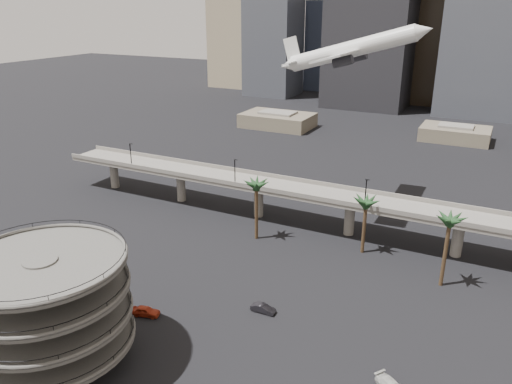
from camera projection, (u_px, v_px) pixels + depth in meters
The scene contains 9 objects.
ground at pixel (150, 374), 67.78m from camera, with size 700.00×700.00×0.00m, color black.
parking_ramp at pixel (47, 303), 66.47m from camera, with size 22.20×22.20×17.35m.
overpass at pixel (303, 194), 111.04m from camera, with size 130.00×9.30×14.70m.
palm_trees at pixel (394, 206), 94.27m from camera, with size 54.40×18.40×14.00m.
low_buildings at pixel (409, 133), 182.51m from camera, with size 135.00×27.50×6.80m.
skyline at pixel (470, 7), 226.22m from camera, with size 269.00×86.00×124.95m.
airborne_jet at pixel (350, 50), 108.21m from camera, with size 33.99×29.89×12.58m.
car_a at pixel (146, 311), 80.26m from camera, with size 1.87×4.65×1.58m, color #B6341A.
car_b at pixel (263, 308), 81.16m from camera, with size 1.45×4.16×1.37m, color black.
Camera 1 is at (37.65, -42.14, 47.16)m, focal length 35.00 mm.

